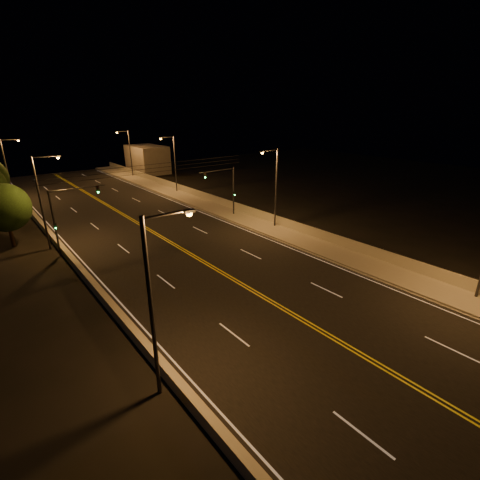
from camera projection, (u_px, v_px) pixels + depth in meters
ground at (444, 404)px, 16.44m from camera, size 160.00×160.00×0.00m
road at (209, 265)px, 31.03m from camera, size 18.00×120.00×0.02m
sidewalk at (292, 237)px, 37.29m from camera, size 3.60×120.00×0.30m
curb at (280, 242)px, 36.23m from camera, size 0.14×120.00×0.15m
parapet_wall at (303, 228)px, 38.03m from camera, size 0.30×120.00×1.00m
jersey_barrier at (101, 294)px, 25.38m from camera, size 0.45×120.00×0.74m
distant_building_right at (147, 159)px, 74.74m from camera, size 6.00×10.00×5.64m
parapet_rail at (303, 224)px, 37.84m from camera, size 0.06×120.00×0.06m
lane_markings at (209, 265)px, 30.97m from camera, size 17.32×116.00×0.00m
streetlight_1 at (274, 184)px, 38.64m from camera, size 2.55×0.28×9.08m
streetlight_2 at (173, 161)px, 55.57m from camera, size 2.55×0.28×9.08m
streetlight_3 at (129, 151)px, 68.92m from camera, size 2.55×0.28×9.08m
streetlight_4 at (156, 297)px, 15.42m from camera, size 2.55×0.28×9.08m
streetlight_5 at (43, 197)px, 32.85m from camera, size 2.55×0.28×9.08m
streetlight_6 at (8, 166)px, 50.12m from camera, size 2.55×0.28×9.08m
traffic_signal_right at (227, 187)px, 43.17m from camera, size 5.11×0.31×6.33m
traffic_signal_left at (64, 214)px, 32.16m from camera, size 5.11×0.31×6.33m
overhead_wires at (154, 168)px, 35.34m from camera, size 22.00×0.03×0.83m
tree_0 at (5, 208)px, 33.79m from camera, size 4.74×4.74×6.43m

